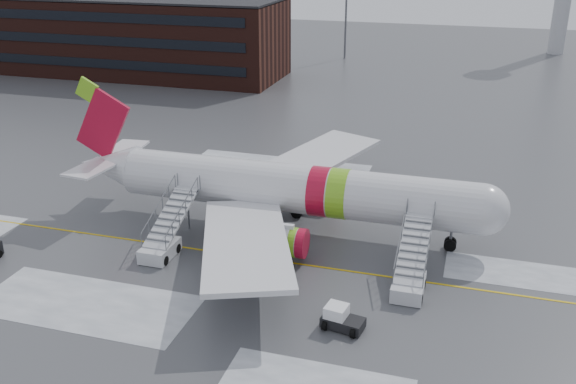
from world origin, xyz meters
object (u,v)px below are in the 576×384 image
(airstair_aft, at_px, (164,239))
(pushback_tug, at_px, (341,318))
(airliner, at_px, (284,188))
(airstair_fwd, at_px, (410,274))

(airstair_aft, height_order, pushback_tug, airstair_aft)
(airliner, height_order, airstair_aft, airliner)
(airliner, height_order, airstair_fwd, airliner)
(airstair_fwd, bearing_deg, pushback_tug, -120.66)
(airliner, distance_m, airstair_aft, 9.99)
(airstair_aft, distance_m, pushback_tug, 15.60)
(airstair_aft, relative_size, pushback_tug, 2.88)
(airliner, xyz_separation_m, pushback_tug, (7.31, -12.30, -2.79))
(pushback_tug, bearing_deg, airliner, 120.74)
(airliner, distance_m, airstair_fwd, 12.78)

